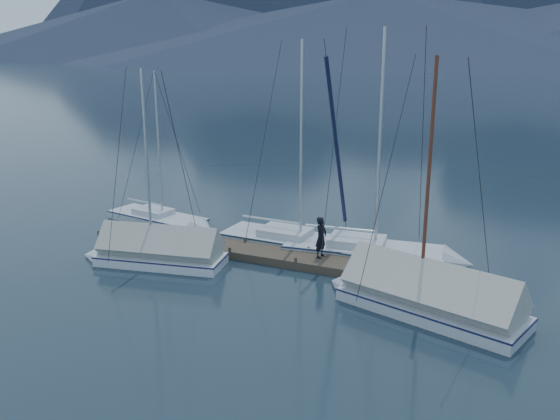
{
  "coord_description": "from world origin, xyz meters",
  "views": [
    {
      "loc": [
        9.51,
        -19.21,
        8.75
      ],
      "look_at": [
        0.0,
        2.0,
        2.2
      ],
      "focal_mm": 38.0,
      "sensor_mm": 36.0,
      "label": 1
    }
  ],
  "objects_px": {
    "sailboat_open_right": "(388,255)",
    "sailboat_covered_near": "(416,297)",
    "sailboat_open_left": "(169,222)",
    "sailboat_open_mid": "(311,246)",
    "person": "(321,237)",
    "sailboat_covered_far": "(150,253)"
  },
  "relations": [
    {
      "from": "sailboat_open_right",
      "to": "sailboat_covered_near",
      "type": "distance_m",
      "value": 4.93
    },
    {
      "from": "sailboat_open_left",
      "to": "sailboat_covered_far",
      "type": "height_order",
      "value": "sailboat_covered_far"
    },
    {
      "from": "sailboat_open_left",
      "to": "sailboat_open_mid",
      "type": "bearing_deg",
      "value": -4.09
    },
    {
      "from": "sailboat_open_right",
      "to": "person",
      "type": "distance_m",
      "value": 3.11
    },
    {
      "from": "sailboat_open_left",
      "to": "sailboat_covered_far",
      "type": "xyz_separation_m",
      "value": [
        2.38,
        -4.85,
        0.28
      ]
    },
    {
      "from": "sailboat_covered_far",
      "to": "person",
      "type": "height_order",
      "value": "sailboat_covered_far"
    },
    {
      "from": "sailboat_open_left",
      "to": "sailboat_open_mid",
      "type": "height_order",
      "value": "sailboat_open_mid"
    },
    {
      "from": "sailboat_open_left",
      "to": "sailboat_open_right",
      "type": "xyz_separation_m",
      "value": [
        11.22,
        -0.37,
        0.04
      ]
    },
    {
      "from": "person",
      "to": "sailboat_open_left",
      "type": "bearing_deg",
      "value": 85.63
    },
    {
      "from": "sailboat_covered_near",
      "to": "person",
      "type": "distance_m",
      "value": 5.24
    },
    {
      "from": "sailboat_open_right",
      "to": "sailboat_covered_far",
      "type": "bearing_deg",
      "value": -153.12
    },
    {
      "from": "sailboat_open_left",
      "to": "sailboat_open_mid",
      "type": "distance_m",
      "value": 7.86
    },
    {
      "from": "sailboat_open_mid",
      "to": "sailboat_open_right",
      "type": "xyz_separation_m",
      "value": [
        3.38,
        0.19,
        0.01
      ]
    },
    {
      "from": "sailboat_open_mid",
      "to": "person",
      "type": "height_order",
      "value": "sailboat_open_mid"
    },
    {
      "from": "person",
      "to": "sailboat_covered_near",
      "type": "bearing_deg",
      "value": -111.98
    },
    {
      "from": "sailboat_covered_far",
      "to": "person",
      "type": "distance_m",
      "value": 7.07
    },
    {
      "from": "sailboat_open_right",
      "to": "person",
      "type": "bearing_deg",
      "value": -142.93
    },
    {
      "from": "sailboat_open_right",
      "to": "sailboat_covered_far",
      "type": "distance_m",
      "value": 9.91
    },
    {
      "from": "sailboat_open_left",
      "to": "sailboat_covered_near",
      "type": "bearing_deg",
      "value": -19.94
    },
    {
      "from": "sailboat_covered_near",
      "to": "person",
      "type": "xyz_separation_m",
      "value": [
        -4.44,
        2.69,
        0.72
      ]
    },
    {
      "from": "sailboat_covered_far",
      "to": "person",
      "type": "xyz_separation_m",
      "value": [
        6.49,
        2.71,
        0.76
      ]
    },
    {
      "from": "sailboat_open_left",
      "to": "sailboat_open_right",
      "type": "distance_m",
      "value": 11.22
    }
  ]
}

